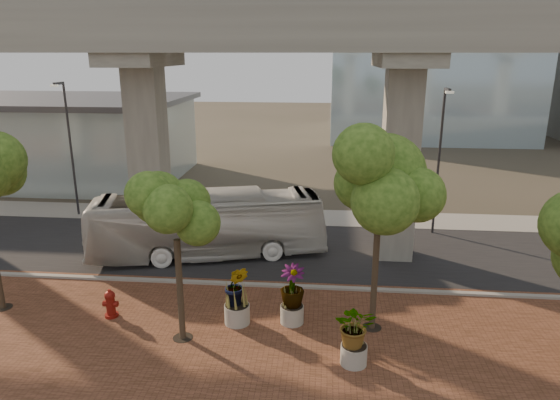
{
  "coord_description": "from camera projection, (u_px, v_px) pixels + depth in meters",
  "views": [
    {
      "loc": [
        2.59,
        -21.17,
        9.61
      ],
      "look_at": [
        0.56,
        0.5,
        3.16
      ],
      "focal_mm": 32.0,
      "sensor_mm": 36.0,
      "label": 1
    }
  ],
  "objects": [
    {
      "name": "transit_bus",
      "position": [
        208.0,
        226.0,
        24.11
      ],
      "size": [
        11.6,
        5.32,
        3.15
      ],
      "primitive_type": "imported",
      "rotation": [
        0.0,
        0.0,
        1.82
      ],
      "color": "silver",
      "rests_on": "ground"
    },
    {
      "name": "curb_strip",
      "position": [
        262.0,
        285.0,
        21.24
      ],
      "size": [
        70.0,
        0.25,
        0.16
      ],
      "primitive_type": "cube",
      "color": "gray",
      "rests_on": "ground"
    },
    {
      "name": "planter_left",
      "position": [
        236.0,
        289.0,
        17.96
      ],
      "size": [
        2.07,
        2.07,
        2.27
      ],
      "color": "gray",
      "rests_on": "ground"
    },
    {
      "name": "street_tree_near_west",
      "position": [
        175.0,
        213.0,
        16.09
      ],
      "size": [
        3.19,
        3.19,
        6.05
      ],
      "color": "#483929",
      "rests_on": "ground"
    },
    {
      "name": "streetlamp_east",
      "position": [
        440.0,
        152.0,
        26.24
      ],
      "size": [
        0.39,
        1.14,
        7.87
      ],
      "color": "#29292E",
      "rests_on": "ground"
    },
    {
      "name": "asphalt_road",
      "position": [
        272.0,
        251.0,
        25.07
      ],
      "size": [
        90.0,
        8.0,
        0.04
      ],
      "primitive_type": "cube",
      "color": "black",
      "rests_on": "ground"
    },
    {
      "name": "far_sidewalk",
      "position": [
        282.0,
        217.0,
        30.32
      ],
      "size": [
        90.0,
        3.0,
        0.06
      ],
      "primitive_type": "cube",
      "color": "gray",
      "rests_on": "ground"
    },
    {
      "name": "fire_hydrant",
      "position": [
        111.0,
        304.0,
        18.64
      ],
      "size": [
        0.55,
        0.5,
        1.11
      ],
      "color": "maroon",
      "rests_on": "ground"
    },
    {
      "name": "ground",
      "position": [
        267.0,
        268.0,
        23.17
      ],
      "size": [
        160.0,
        160.0,
        0.0
      ],
      "primitive_type": "plane",
      "color": "#3C382B",
      "rests_on": "ground"
    },
    {
      "name": "streetlamp_west",
      "position": [
        69.0,
        140.0,
        29.28
      ],
      "size": [
        0.4,
        1.16,
        7.98
      ],
      "color": "#2F2F34",
      "rests_on": "ground"
    },
    {
      "name": "station_pavilion",
      "position": [
        39.0,
        137.0,
        39.32
      ],
      "size": [
        23.0,
        13.0,
        6.3
      ],
      "color": "#A8BBC0",
      "rests_on": "ground"
    },
    {
      "name": "street_tree_near_east",
      "position": [
        380.0,
        182.0,
        16.49
      ],
      "size": [
        4.41,
        4.41,
        7.47
      ],
      "color": "#483929",
      "rests_on": "ground"
    },
    {
      "name": "planter_front",
      "position": [
        355.0,
        329.0,
        15.58
      ],
      "size": [
        1.88,
        1.88,
        2.07
      ],
      "color": "#AEA79D",
      "rests_on": "ground"
    },
    {
      "name": "planter_right",
      "position": [
        292.0,
        289.0,
        18.0
      ],
      "size": [
        2.11,
        2.11,
        2.25
      ],
      "color": "gray",
      "rests_on": "ground"
    },
    {
      "name": "brick_plaza",
      "position": [
        237.0,
        373.0,
        15.52
      ],
      "size": [
        70.0,
        13.0,
        0.06
      ],
      "primitive_type": "cube",
      "color": "brown",
      "rests_on": "ground"
    },
    {
      "name": "transit_viaduct",
      "position": [
        271.0,
        105.0,
        23.01
      ],
      "size": [
        72.0,
        5.6,
        12.4
      ],
      "color": "#9A988C",
      "rests_on": "ground"
    }
  ]
}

